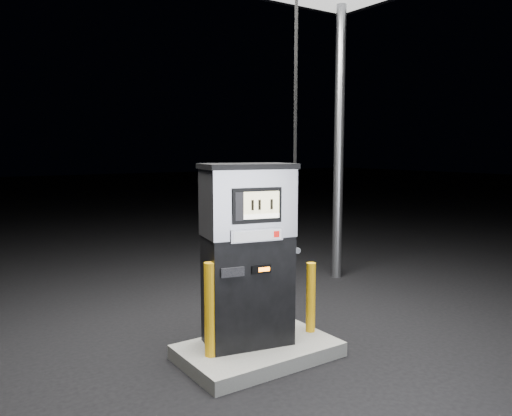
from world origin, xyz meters
TOP-DOWN VIEW (x-y plane):
  - ground at (0.00, 0.00)m, footprint 80.00×80.00m
  - pump_island at (0.00, 0.00)m, footprint 1.60×1.00m
  - fuel_dispenser at (-0.06, 0.10)m, footprint 1.08×0.74m
  - bollard_left at (-0.55, 0.02)m, footprint 0.16×0.16m
  - bollard_right at (0.69, -0.03)m, footprint 0.11×0.11m

SIDE VIEW (x-z plane):
  - ground at x=0.00m, z-range 0.00..0.00m
  - pump_island at x=0.00m, z-range 0.00..0.15m
  - bollard_right at x=0.69m, z-range 0.15..0.93m
  - bollard_left at x=-0.55m, z-range 0.15..1.09m
  - fuel_dispenser at x=-0.06m, z-range -0.83..3.07m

